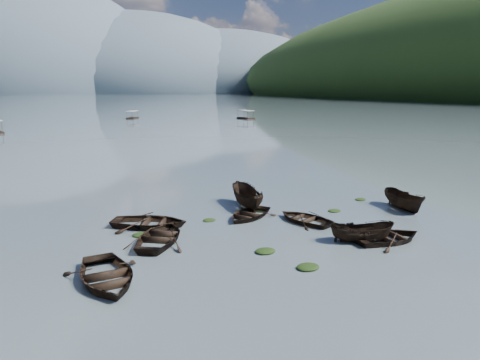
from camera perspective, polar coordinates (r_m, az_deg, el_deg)
name	(u,v)px	position (r m, az deg, el deg)	size (l,w,h in m)	color
ground_plane	(327,260)	(23.58, 11.54, -10.46)	(2400.00, 2400.00, 0.00)	#4F5C63
haze_mtn_b	(30,93)	(919.13, -26.16, 10.36)	(520.00, 520.00, 340.00)	#475666
haze_mtn_c	(137,93)	(930.49, -13.57, 11.25)	(520.00, 520.00, 260.00)	#475666
haze_mtn_d	(218,92)	(976.28, -2.89, 11.59)	(520.00, 520.00, 220.00)	#475666
rowboat_0	(107,282)	(21.69, -17.37, -12.86)	(3.66, 5.13, 1.06)	black
rowboat_1	(161,241)	(26.23, -10.49, -8.05)	(3.52, 4.92, 1.02)	black
rowboat_2	(361,242)	(26.76, 15.87, -7.91)	(1.41, 3.76, 1.45)	black
rowboat_3	(305,222)	(29.79, 8.63, -5.51)	(2.95, 4.14, 0.86)	black
rowboat_4	(389,241)	(27.31, 19.22, -7.73)	(3.15, 4.41, 0.91)	black
rowboat_5	(403,209)	(34.73, 20.95, -3.64)	(1.60, 4.26, 1.65)	black
rowboat_6	(150,227)	(29.06, -11.96, -6.10)	(3.57, 5.00, 1.04)	black
rowboat_7	(249,218)	(30.38, 1.16, -5.02)	(3.03, 4.25, 0.88)	black
rowboat_8	(247,207)	(32.99, 0.88, -3.63)	(1.78, 4.73, 1.83)	black
weed_clump_0	(265,252)	(24.23, 3.39, -9.59)	(1.17, 0.96, 0.26)	black
weed_clump_1	(154,233)	(27.72, -11.36, -6.97)	(1.01, 0.81, 0.22)	black
weed_clump_2	(308,268)	(22.45, 9.04, -11.55)	(1.22, 0.98, 0.27)	black
weed_clump_3	(262,211)	(31.93, 2.92, -4.18)	(0.94, 0.80, 0.21)	black
weed_clump_4	(334,211)	(32.62, 12.45, -4.11)	(1.01, 0.80, 0.21)	black
weed_clump_5	(141,236)	(27.47, -13.03, -7.23)	(1.10, 0.89, 0.23)	black
weed_clump_6	(209,221)	(29.75, -4.13, -5.43)	(0.91, 0.76, 0.19)	black
weed_clump_7	(360,200)	(36.42, 15.74, -2.58)	(0.94, 0.75, 0.20)	black
pontoon_centre	(133,118)	(135.11, -14.14, 7.97)	(2.36, 5.66, 2.17)	black
pontoon_right	(246,119)	(129.55, 0.76, 8.16)	(2.62, 6.29, 2.41)	black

